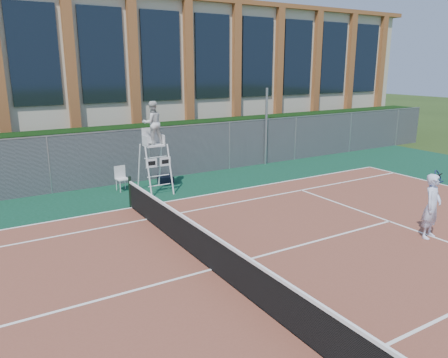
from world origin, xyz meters
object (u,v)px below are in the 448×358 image
plastic_chair (121,176)px  tennis_player (432,206)px  steel_pole (266,127)px  umpire_chair (152,125)px

plastic_chair → tennis_player: bearing=-57.9°
steel_pole → tennis_player: 10.33m
steel_pole → tennis_player: steel_pole is taller
plastic_chair → tennis_player: (5.83, -9.29, 0.38)m
umpire_chair → plastic_chair: bearing=142.5°
tennis_player → umpire_chair: bearing=119.4°
steel_pole → umpire_chair: steel_pole is taller
steel_pole → umpire_chair: (-6.55, -1.65, 0.71)m
steel_pole → plastic_chair: size_ratio=3.88×
plastic_chair → tennis_player: tennis_player is taller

